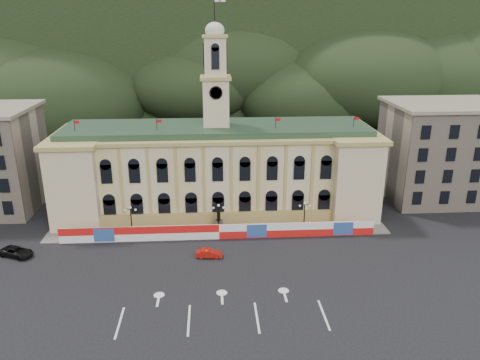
{
  "coord_description": "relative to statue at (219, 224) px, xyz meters",
  "views": [
    {
      "loc": [
        -0.96,
        -52.44,
        33.44
      ],
      "look_at": [
        3.52,
        18.0,
        8.84
      ],
      "focal_mm": 35.0,
      "sensor_mm": 36.0,
      "label": 1
    }
  ],
  "objects": [
    {
      "name": "statue",
      "position": [
        0.0,
        0.0,
        0.0
      ],
      "size": [
        1.4,
        1.4,
        3.72
      ],
      "color": "#595651",
      "rests_on": "ground"
    },
    {
      "name": "lamp_right",
      "position": [
        14.0,
        -1.0,
        1.89
      ],
      "size": [
        1.96,
        0.44,
        5.15
      ],
      "color": "black",
      "rests_on": "ground"
    },
    {
      "name": "lamp_center",
      "position": [
        0.0,
        -1.0,
        1.89
      ],
      "size": [
        1.96,
        0.44,
        5.15
      ],
      "color": "black",
      "rests_on": "ground"
    },
    {
      "name": "hoarding_fence",
      "position": [
        0.06,
        -2.93,
        0.06
      ],
      "size": [
        50.0,
        0.44,
        2.5
      ],
      "color": "red",
      "rests_on": "ground"
    },
    {
      "name": "hill_ridge",
      "position": [
        0.03,
        103.99,
        18.3
      ],
      "size": [
        230.0,
        80.0,
        64.0
      ],
      "color": "black",
      "rests_on": "ground"
    },
    {
      "name": "ground",
      "position": [
        0.0,
        -18.0,
        -1.19
      ],
      "size": [
        260.0,
        260.0,
        0.0
      ],
      "primitive_type": "plane",
      "color": "black",
      "rests_on": "ground"
    },
    {
      "name": "lane_markings",
      "position": [
        0.0,
        -23.0,
        -1.18
      ],
      "size": [
        26.0,
        10.0,
        0.02
      ],
      "primitive_type": null,
      "color": "white",
      "rests_on": "ground"
    },
    {
      "name": "pavement",
      "position": [
        0.0,
        -0.25,
        -1.11
      ],
      "size": [
        56.0,
        5.5,
        0.16
      ],
      "primitive_type": "cube",
      "color": "slate",
      "rests_on": "ground"
    },
    {
      "name": "black_suv",
      "position": [
        -30.0,
        -6.83,
        -0.48
      ],
      "size": [
        6.04,
        6.8,
        1.42
      ],
      "primitive_type": "imported",
      "rotation": [
        0.0,
        0.0,
        1.17
      ],
      "color": "black",
      "rests_on": "ground"
    },
    {
      "name": "lamp_left",
      "position": [
        -14.0,
        -1.0,
        1.89
      ],
      "size": [
        1.96,
        0.44,
        5.15
      ],
      "color": "black",
      "rests_on": "ground"
    },
    {
      "name": "red_sedan",
      "position": [
        -1.6,
        -8.93,
        -0.55
      ],
      "size": [
        2.04,
        4.11,
        1.28
      ],
      "primitive_type": "imported",
      "rotation": [
        0.0,
        0.0,
        1.48
      ],
      "color": "#B1150C",
      "rests_on": "ground"
    },
    {
      "name": "side_building_right",
      "position": [
        43.0,
        12.93,
        8.14
      ],
      "size": [
        21.0,
        17.0,
        18.6
      ],
      "color": "#B6A48D",
      "rests_on": "ground"
    },
    {
      "name": "city_hall",
      "position": [
        0.0,
        9.63,
        6.66
      ],
      "size": [
        56.2,
        17.6,
        37.1
      ],
      "color": "beige",
      "rests_on": "ground"
    }
  ]
}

